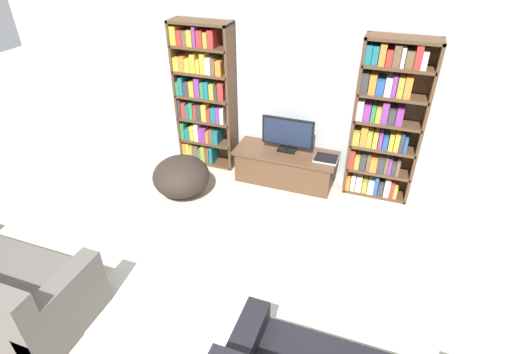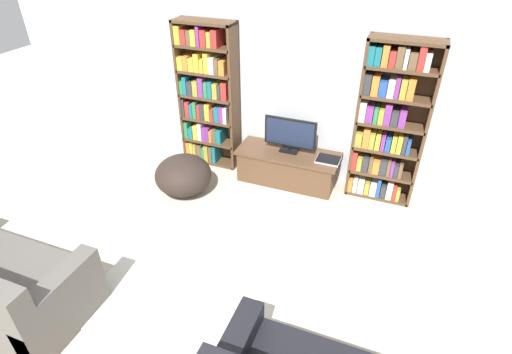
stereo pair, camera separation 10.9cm
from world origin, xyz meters
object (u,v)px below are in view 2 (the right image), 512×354
Objects in this scene: television at (290,135)px; beanbag_ottoman at (183,175)px; laptop at (328,160)px; bookshelf_right at (388,125)px; tv_stand at (288,167)px; bookshelf_left at (207,96)px.

beanbag_ottoman is at bearing -147.09° from television.
television reaches higher than laptop.
bookshelf_right is 1.47× the size of tv_stand.
laptop is 1.89m from beanbag_ottoman.
tv_stand is at bearing 178.68° from laptop.
bookshelf_left is 2.74× the size of beanbag_ottoman.
bookshelf_left and bookshelf_right have the same top height.
beanbag_ottoman reaches higher than laptop.
tv_stand is 1.87× the size of beanbag_ottoman.
bookshelf_left is at bearing 175.43° from television.
laptop is (0.54, -0.05, -0.23)m from television.
beanbag_ottoman is (-1.73, -0.72, -0.21)m from laptop.
bookshelf_left is at bearing 175.09° from laptop.
bookshelf_right is 2.91× the size of television.
television reaches higher than tv_stand.
bookshelf_right is at bearing 0.03° from bookshelf_left.
bookshelf_right is 6.58× the size of laptop.
bookshelf_left reaches higher than laptop.
bookshelf_right is 1.41m from tv_stand.
television is at bearing -4.57° from bookshelf_left.
bookshelf_right is at bearing 20.25° from beanbag_ottoman.
bookshelf_right is at bearing 6.87° from tv_stand.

